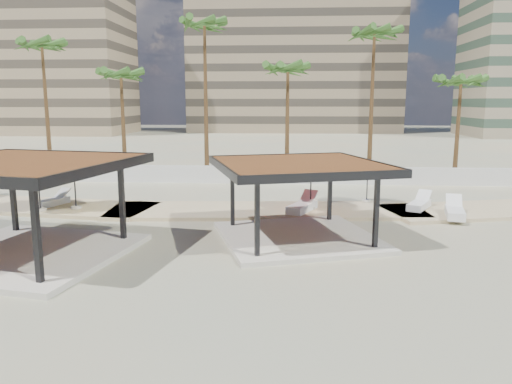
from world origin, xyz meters
TOP-DOWN VIEW (x-y plane):
  - ground at (0.00, 0.00)m, footprint 200.00×200.00m
  - promenade at (2.00, 7.67)m, footprint 44.45×7.97m
  - boundary_wall at (0.00, 16.00)m, footprint 56.00×0.30m
  - building_west at (-42.00, 68.00)m, footprint 34.00×16.00m
  - building_mid at (4.00, 78.00)m, footprint 38.00×16.00m
  - pavilion_central at (3.53, 1.97)m, footprint 7.95×7.95m
  - pavilion_west at (-6.43, -1.04)m, footprint 8.20×8.20m
  - umbrella_b at (-7.76, 6.44)m, footprint 3.45×3.45m
  - umbrella_c at (4.26, 7.11)m, footprint 3.92×3.92m
  - umbrella_d at (7.42, 9.20)m, footprint 2.85×2.85m
  - umbrella_f at (-9.34, 5.80)m, footprint 3.90×3.90m
  - lounger_a at (-9.35, 7.19)m, footprint 1.31×2.17m
  - lounger_b at (3.83, 6.61)m, footprint 1.70×2.50m
  - lounger_c at (11.08, 5.85)m, footprint 1.29×2.50m
  - lounger_d at (9.85, 7.59)m, footprint 1.69×2.26m
  - palm_b at (-15.00, 18.70)m, footprint 3.00×3.00m
  - palm_c at (-9.00, 18.10)m, footprint 3.00×3.00m
  - palm_d at (-3.00, 18.90)m, footprint 3.00×3.00m
  - palm_e at (3.00, 18.40)m, footprint 3.00×3.00m
  - palm_f at (9.00, 18.60)m, footprint 3.00×3.00m
  - palm_g at (15.00, 18.20)m, footprint 3.00×3.00m

SIDE VIEW (x-z plane):
  - ground at x=0.00m, z-range 0.00..0.00m
  - promenade at x=2.00m, z-range -0.06..0.18m
  - lounger_a at x=-9.35m, z-range -0.02..0.76m
  - lounger_d at x=9.85m, z-range -0.04..0.80m
  - lounger_c at x=11.08m, z-range -0.05..0.85m
  - lounger_b at x=3.83m, z-range -0.06..0.85m
  - boundary_wall at x=0.00m, z-range 0.00..1.20m
  - pavilion_central at x=3.53m, z-range 0.31..3.53m
  - pavilion_west at x=-6.43m, z-range 0.34..3.91m
  - umbrella_d at x=7.42m, z-range 1.02..3.37m
  - umbrella_c at x=4.26m, z-range 1.12..3.75m
  - umbrella_b at x=-7.76m, z-range 1.15..3.84m
  - umbrella_f at x=-9.34m, z-range 1.23..4.14m
  - palm_g at x=15.00m, z-range 2.82..10.62m
  - palm_c at x=-9.00m, z-range 3.06..11.40m
  - palm_e at x=3.00m, z-range 3.22..11.92m
  - palm_b at x=-15.00m, z-range 4.00..14.49m
  - palm_f at x=9.00m, z-range 4.24..15.30m
  - palm_d at x=-3.00m, z-range 4.59..16.46m
  - building_mid at x=4.00m, z-range -0.93..29.47m
  - building_west at x=-42.00m, z-range -0.93..31.47m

